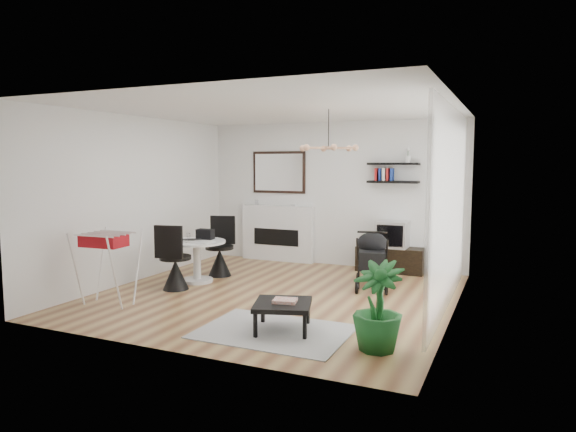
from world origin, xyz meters
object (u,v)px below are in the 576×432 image
at_px(dining_table, 197,255).
at_px(coffee_table, 283,305).
at_px(stroller, 372,262).
at_px(fireplace, 278,226).
at_px(tv_console, 390,259).
at_px(potted_plant, 378,306).
at_px(crt_tv, 393,234).
at_px(drying_rack, 108,267).

distance_m(dining_table, coffee_table, 2.84).
relative_size(stroller, coffee_table, 1.20).
distance_m(dining_table, stroller, 2.81).
bearing_deg(dining_table, fireplace, 79.22).
bearing_deg(tv_console, coffee_table, -96.29).
bearing_deg(potted_plant, tv_console, 100.80).
xyz_separation_m(stroller, coffee_table, (-0.42, -2.39, -0.11)).
xyz_separation_m(crt_tv, stroller, (-0.02, -1.33, -0.26)).
height_order(stroller, coffee_table, stroller).
bearing_deg(drying_rack, tv_console, 46.73).
relative_size(dining_table, drying_rack, 0.92).
xyz_separation_m(tv_console, drying_rack, (-3.06, -3.69, 0.31)).
bearing_deg(coffee_table, potted_plant, -7.50).
xyz_separation_m(tv_console, coffee_table, (-0.41, -3.72, 0.08)).
bearing_deg(potted_plant, dining_table, 152.24).
height_order(crt_tv, coffee_table, crt_tv).
height_order(fireplace, dining_table, fireplace).
bearing_deg(fireplace, drying_rack, -101.40).
distance_m(fireplace, stroller, 2.74).
bearing_deg(drying_rack, potted_plant, -6.45).
bearing_deg(crt_tv, coffee_table, -96.75).
height_order(fireplace, tv_console, fireplace).
relative_size(fireplace, stroller, 2.23).
bearing_deg(crt_tv, dining_table, -143.02).
distance_m(crt_tv, potted_plant, 3.94).
xyz_separation_m(fireplace, stroller, (2.30, -1.48, -0.27)).
xyz_separation_m(tv_console, dining_table, (-2.70, -2.06, 0.23)).
height_order(coffee_table, potted_plant, potted_plant).
height_order(stroller, potted_plant, stroller).
relative_size(crt_tv, dining_table, 0.58).
bearing_deg(fireplace, potted_plant, -53.02).
bearing_deg(potted_plant, coffee_table, 172.50).
bearing_deg(tv_console, drying_rack, -129.66).
height_order(dining_table, drying_rack, drying_rack).
relative_size(tv_console, dining_table, 1.27).
bearing_deg(drying_rack, dining_table, 74.15).
relative_size(coffee_table, potted_plant, 0.86).
bearing_deg(crt_tv, fireplace, 176.44).
bearing_deg(crt_tv, potted_plant, -79.63).
relative_size(fireplace, tv_console, 1.82).
xyz_separation_m(crt_tv, coffee_table, (-0.44, -3.72, -0.38)).
relative_size(fireplace, coffee_table, 2.67).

